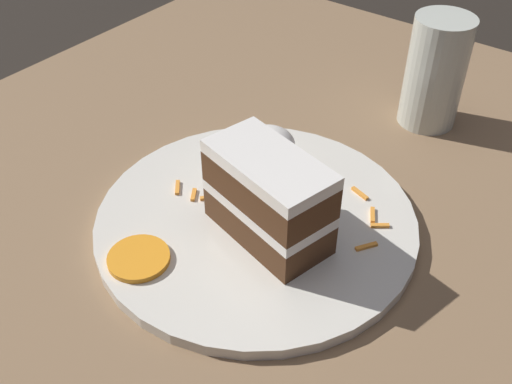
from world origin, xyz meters
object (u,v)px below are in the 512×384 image
object	(u,v)px
cream_dollop	(266,147)
plate	(256,221)
cake_slice	(269,197)
orange_garnish	(139,258)
drinking_glass	(434,79)

from	to	relation	value
cream_dollop	plate	bearing A→B (deg)	-149.40
cake_slice	cream_dollop	bearing A→B (deg)	-128.59
plate	cake_slice	world-z (taller)	cake_slice
cream_dollop	cake_slice	bearing A→B (deg)	-142.29
cream_dollop	orange_garnish	size ratio (longest dim) A/B	1.19
orange_garnish	drinking_glass	distance (m)	0.40
drinking_glass	cake_slice	bearing A→B (deg)	174.44
plate	cream_dollop	world-z (taller)	cream_dollop
cream_dollop	orange_garnish	world-z (taller)	cream_dollop
cake_slice	cream_dollop	distance (m)	0.11
cake_slice	cream_dollop	xyz separation A→B (m)	(0.09, 0.07, -0.02)
drinking_glass	orange_garnish	bearing A→B (deg)	165.70
plate	orange_garnish	size ratio (longest dim) A/B	5.55
cake_slice	orange_garnish	size ratio (longest dim) A/B	2.30
cream_dollop	orange_garnish	distance (m)	0.19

